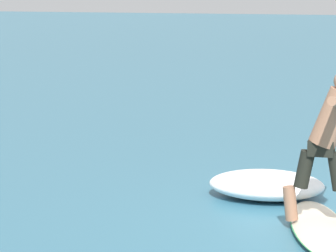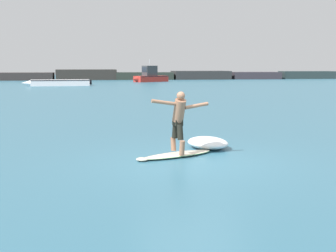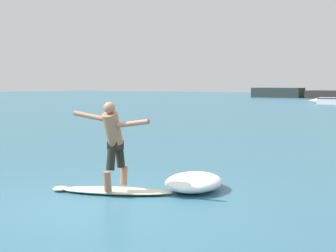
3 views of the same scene
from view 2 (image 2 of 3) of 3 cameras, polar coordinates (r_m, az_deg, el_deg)
ground_plane at (r=11.29m, az=3.04°, el=-4.40°), size 200.00×200.00×0.00m
rock_jetty_breakwater at (r=73.25m, az=-3.04°, el=6.19°), size 61.95×4.88×1.56m
surfboard at (r=11.93m, az=1.02°, el=-3.52°), size 2.22×1.41×0.23m
surfer at (r=11.73m, az=1.33°, el=1.07°), size 1.50×0.78×1.58m
fishing_boat_near_jetty at (r=63.43m, az=-2.21°, el=6.07°), size 5.35×3.85×3.06m
small_boat_offshore at (r=52.73m, az=-13.21°, el=5.19°), size 7.51×1.94×0.68m
wave_foam_at_tail at (r=13.12m, az=4.86°, el=-2.04°), size 1.37×1.61×0.31m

